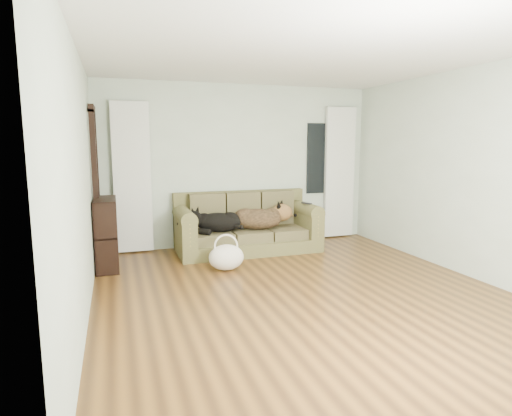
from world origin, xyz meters
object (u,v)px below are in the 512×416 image
object	(u,v)px
dog_black_lab	(215,223)
tote_bag	(226,258)
bookshelf	(106,232)
sofa	(248,222)
dog_shepherd	(260,220)

from	to	relation	value
dog_black_lab	tote_bag	distance (m)	0.91
bookshelf	sofa	bearing A→B (deg)	9.80
sofa	dog_shepherd	distance (m)	0.20
sofa	bookshelf	distance (m)	2.09
dog_shepherd	dog_black_lab	bearing A→B (deg)	20.10
sofa	dog_black_lab	world-z (taller)	sofa
sofa	dog_black_lab	bearing A→B (deg)	-175.92
sofa	dog_black_lab	distance (m)	0.52
tote_bag	bookshelf	size ratio (longest dim) A/B	0.50
dog_shepherd	sofa	bearing A→B (deg)	9.91
dog_shepherd	bookshelf	xyz separation A→B (m)	(-2.26, -0.26, 0.01)
sofa	dog_shepherd	bearing A→B (deg)	-9.94
sofa	bookshelf	size ratio (longest dim) A/B	2.29
dog_shepherd	bookshelf	size ratio (longest dim) A/B	0.83
tote_bag	dog_shepherd	bearing A→B (deg)	48.08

